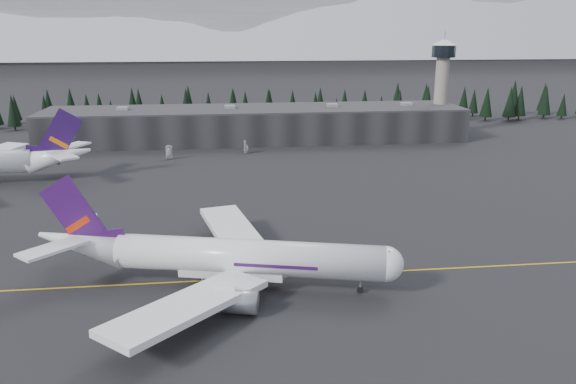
{
  "coord_description": "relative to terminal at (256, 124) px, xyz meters",
  "views": [
    {
      "loc": [
        -13.3,
        -91.45,
        41.55
      ],
      "look_at": [
        0.0,
        20.0,
        9.0
      ],
      "focal_mm": 35.0,
      "sensor_mm": 36.0,
      "label": 1
    }
  ],
  "objects": [
    {
      "name": "ground",
      "position": [
        0.0,
        -125.0,
        -6.3
      ],
      "size": [
        1400.0,
        1400.0,
        0.0
      ],
      "primitive_type": "plane",
      "color": "black",
      "rests_on": "ground"
    },
    {
      "name": "taxiline",
      "position": [
        0.0,
        -127.0,
        -6.29
      ],
      "size": [
        400.0,
        0.4,
        0.02
      ],
      "primitive_type": "cube",
      "color": "gold",
      "rests_on": "ground"
    },
    {
      "name": "terminal",
      "position": [
        0.0,
        0.0,
        0.0
      ],
      "size": [
        160.0,
        30.0,
        12.6
      ],
      "color": "black",
      "rests_on": "ground"
    },
    {
      "name": "control_tower",
      "position": [
        75.0,
        3.0,
        17.11
      ],
      "size": [
        10.0,
        10.0,
        37.7
      ],
      "color": "gray",
      "rests_on": "ground"
    },
    {
      "name": "treeline",
      "position": [
        0.0,
        37.0,
        1.2
      ],
      "size": [
        360.0,
        20.0,
        15.0
      ],
      "primitive_type": "cube",
      "color": "black",
      "rests_on": "ground"
    },
    {
      "name": "mountain_ridge",
      "position": [
        0.0,
        875.0,
        -6.3
      ],
      "size": [
        4400.0,
        900.0,
        420.0
      ],
      "primitive_type": null,
      "color": "white",
      "rests_on": "ground"
    },
    {
      "name": "jet_main",
      "position": [
        -14.84,
        -128.74,
        -1.11
      ],
      "size": [
        61.47,
        56.05,
        18.41
      ],
      "rotation": [
        0.0,
        0.0,
        -0.25
      ],
      "color": "white",
      "rests_on": "ground"
    },
    {
      "name": "gse_vehicle_a",
      "position": [
        -30.93,
        -30.36,
        -5.64
      ],
      "size": [
        2.35,
        4.81,
        1.31
      ],
      "primitive_type": "imported",
      "rotation": [
        0.0,
        0.0,
        -0.04
      ],
      "color": "silver",
      "rests_on": "ground"
    },
    {
      "name": "gse_vehicle_b",
      "position": [
        -5.1,
        -24.31,
        -5.51
      ],
      "size": [
        4.77,
        2.17,
        1.59
      ],
      "primitive_type": "imported",
      "rotation": [
        0.0,
        0.0,
        -1.51
      ],
      "color": "silver",
      "rests_on": "ground"
    }
  ]
}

